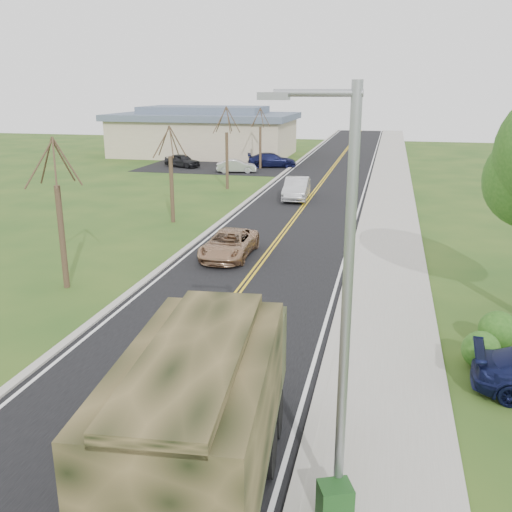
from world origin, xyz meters
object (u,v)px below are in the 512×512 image
(suv_champagne, at_px, (229,244))
(utility_box_near, at_px, (335,504))
(sedan_silver, at_px, (297,189))
(military_truck, at_px, (206,405))

(suv_champagne, height_order, utility_box_near, suv_champagne)
(utility_box_near, bearing_deg, suv_champagne, 89.27)
(sedan_silver, relative_size, utility_box_near, 5.91)
(suv_champagne, xyz_separation_m, utility_box_near, (6.67, -16.48, -0.14))
(sedan_silver, bearing_deg, suv_champagne, -96.22)
(military_truck, xyz_separation_m, suv_champagne, (-4.13, 16.23, -1.43))
(military_truck, distance_m, utility_box_near, 3.00)
(sedan_silver, bearing_deg, utility_box_near, -82.73)
(sedan_silver, xyz_separation_m, utility_box_near, (5.87, -31.70, -0.28))
(military_truck, bearing_deg, suv_champagne, 98.92)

